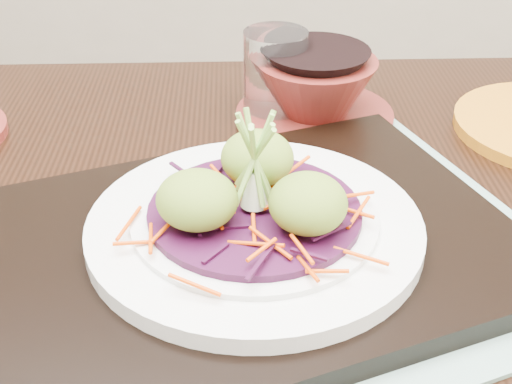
# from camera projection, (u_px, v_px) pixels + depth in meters

# --- Properties ---
(dining_table) EXTENTS (1.35, 0.97, 0.80)m
(dining_table) POSITION_uv_depth(u_px,v_px,m) (264.00, 330.00, 0.69)
(dining_table) COLOR black
(dining_table) RESTS_ON ground
(placemat) EXTENTS (0.62, 0.57, 0.00)m
(placemat) POSITION_uv_depth(u_px,v_px,m) (255.00, 255.00, 0.61)
(placemat) COLOR #80A599
(placemat) RESTS_ON dining_table
(serving_tray) EXTENTS (0.53, 0.48, 0.02)m
(serving_tray) POSITION_uv_depth(u_px,v_px,m) (255.00, 244.00, 0.61)
(serving_tray) COLOR black
(serving_tray) RESTS_ON placemat
(white_plate) EXTENTS (0.28, 0.28, 0.02)m
(white_plate) POSITION_uv_depth(u_px,v_px,m) (255.00, 226.00, 0.60)
(white_plate) COLOR silver
(white_plate) RESTS_ON serving_tray
(cabbage_bed) EXTENTS (0.18, 0.18, 0.01)m
(cabbage_bed) POSITION_uv_depth(u_px,v_px,m) (255.00, 212.00, 0.59)
(cabbage_bed) COLOR #380B29
(cabbage_bed) RESTS_ON white_plate
(carrot_julienne) EXTENTS (0.22, 0.22, 0.01)m
(carrot_julienne) POSITION_uv_depth(u_px,v_px,m) (255.00, 203.00, 0.58)
(carrot_julienne) COLOR #E34404
(carrot_julienne) RESTS_ON cabbage_bed
(guacamole_scoops) EXTENTS (0.15, 0.14, 0.05)m
(guacamole_scoops) POSITION_uv_depth(u_px,v_px,m) (255.00, 186.00, 0.57)
(guacamole_scoops) COLOR olive
(guacamole_scoops) RESTS_ON cabbage_bed
(scallion_garnish) EXTENTS (0.06, 0.06, 0.10)m
(scallion_garnish) POSITION_uv_depth(u_px,v_px,m) (255.00, 163.00, 0.56)
(scallion_garnish) COLOR #83B448
(scallion_garnish) RESTS_ON cabbage_bed
(water_glass) EXTENTS (0.10, 0.10, 0.10)m
(water_glass) POSITION_uv_depth(u_px,v_px,m) (275.00, 76.00, 0.82)
(water_glass) COLOR white
(water_glass) RESTS_ON dining_table
(terracotta_bowl_set) EXTENTS (0.20, 0.20, 0.08)m
(terracotta_bowl_set) POSITION_uv_depth(u_px,v_px,m) (315.00, 95.00, 0.82)
(terracotta_bowl_set) COLOR #5C1B16
(terracotta_bowl_set) RESTS_ON dining_table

